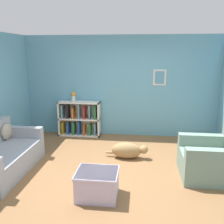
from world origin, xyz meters
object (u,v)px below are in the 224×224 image
object	(u,v)px
recliner_chair	(214,158)
dog	(128,150)
couch	(0,156)
coffee_table	(97,183)
vase	(73,96)
bookshelf	(79,119)

from	to	relation	value
recliner_chair	dog	xyz separation A→B (m)	(-1.55, 0.62, -0.18)
couch	dog	distance (m)	2.48
coffee_table	dog	world-z (taller)	coffee_table
couch	coffee_table	world-z (taller)	couch
recliner_chair	dog	world-z (taller)	recliner_chair
dog	vase	bearing A→B (deg)	138.09
couch	dog	bearing A→B (deg)	21.44
coffee_table	vase	world-z (taller)	vase
vase	couch	bearing A→B (deg)	-109.52
couch	coffee_table	size ratio (longest dim) A/B	2.74
bookshelf	vase	size ratio (longest dim) A/B	4.20
couch	recliner_chair	size ratio (longest dim) A/B	1.68
bookshelf	dog	world-z (taller)	bookshelf
bookshelf	recliner_chair	bearing A→B (deg)	-34.27
couch	dog	size ratio (longest dim) A/B	1.91
vase	dog	bearing A→B (deg)	-41.91
couch	vase	bearing A→B (deg)	70.48
couch	recliner_chair	bearing A→B (deg)	4.22
couch	bookshelf	xyz separation A→B (m)	(0.94, 2.27, 0.14)
bookshelf	coffee_table	bearing A→B (deg)	-71.09
dog	recliner_chair	bearing A→B (deg)	-21.74
couch	bookshelf	distance (m)	2.46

